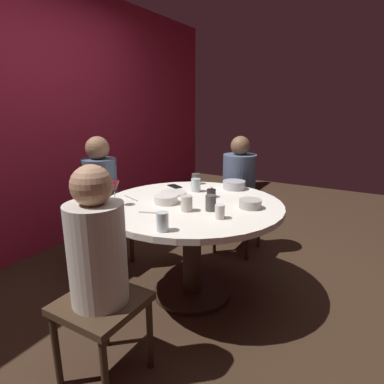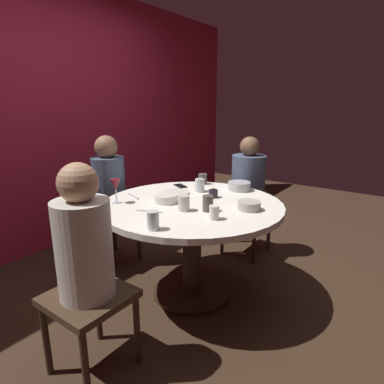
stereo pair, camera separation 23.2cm
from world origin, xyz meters
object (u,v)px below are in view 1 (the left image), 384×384
at_px(bowl_small_white, 166,199).
at_px(candle_holder, 211,193).
at_px(seated_diner_left, 97,255).
at_px(wine_glass, 114,188).
at_px(seated_diner_right, 239,182).
at_px(bowl_salad_center, 250,204).
at_px(cup_far_edge, 187,203).
at_px(dinner_plate, 173,193).
at_px(seated_diner_back, 101,189).
at_px(cup_by_left_diner, 220,212).
at_px(cup_by_right_diner, 162,222).
at_px(cell_phone, 175,186).
at_px(cup_center_front, 196,185).
at_px(cup_beside_wine, 211,203).
at_px(cup_near_candle, 196,179).
at_px(bowl_serving_large, 234,185).
at_px(dining_table, 192,223).

bearing_deg(bowl_small_white, candle_holder, -33.90).
xyz_separation_m(seated_diner_left, bowl_small_white, (0.82, 0.16, 0.05)).
distance_m(candle_holder, wine_glass, 0.73).
bearing_deg(bowl_small_white, seated_diner_right, -8.71).
bearing_deg(wine_glass, bowl_salad_center, -63.52).
relative_size(wine_glass, bowl_salad_center, 1.14).
xyz_separation_m(wine_glass, cup_far_edge, (0.15, -0.50, -0.08)).
relative_size(dinner_plate, bowl_salad_center, 1.32).
relative_size(seated_diner_back, cup_by_left_diner, 13.31).
height_order(cup_by_right_diner, cup_far_edge, cup_by_right_diner).
xyz_separation_m(candle_holder, wine_glass, (-0.53, 0.49, 0.10)).
bearing_deg(bowl_small_white, cell_phone, 25.64).
xyz_separation_m(seated_diner_right, bowl_salad_center, (-0.81, -0.41, 0.06)).
xyz_separation_m(cup_center_front, cup_beside_wine, (-0.38, -0.33, 0.00)).
bearing_deg(seated_diner_back, bowl_small_white, -8.05).
relative_size(wine_glass, cup_by_left_diner, 1.99).
distance_m(wine_glass, cup_by_left_diner, 0.77).
bearing_deg(seated_diner_back, cup_beside_wine, -4.75).
xyz_separation_m(bowl_salad_center, cup_by_right_diner, (-0.65, 0.28, 0.03)).
relative_size(seated_diner_right, cup_far_edge, 10.95).
xyz_separation_m(seated_diner_left, cup_near_candle, (1.44, 0.25, 0.07)).
bearing_deg(seated_diner_back, cup_far_edge, -10.46).
bearing_deg(bowl_salad_center, cup_by_left_diner, 163.04).
height_order(candle_holder, dinner_plate, candle_holder).
distance_m(candle_holder, cup_by_right_diner, 0.76).
xyz_separation_m(seated_diner_back, seated_diner_right, (0.91, -0.92, -0.02)).
relative_size(bowl_salad_center, cup_center_front, 1.44).
distance_m(seated_diner_right, bowl_serving_large, 0.41).
relative_size(wine_glass, cup_near_candle, 1.91).
height_order(seated_diner_back, seated_diner_right, seated_diner_back).
distance_m(bowl_small_white, cup_far_edge, 0.23).
relative_size(candle_holder, cup_center_front, 0.77).
xyz_separation_m(dining_table, wine_glass, (-0.33, 0.44, 0.28)).
xyz_separation_m(seated_diner_left, cup_far_edge, (0.75, -0.06, 0.07)).
xyz_separation_m(dinner_plate, bowl_small_white, (-0.24, -0.09, 0.02)).
relative_size(candle_holder, bowl_salad_center, 0.53).
relative_size(seated_diner_right, dinner_plate, 5.63).
distance_m(candle_holder, cup_by_left_diner, 0.48).
height_order(seated_diner_left, cup_center_front, seated_diner_left).
xyz_separation_m(bowl_small_white, cup_near_candle, (0.62, 0.10, 0.02)).
bearing_deg(cup_by_right_diner, cup_far_edge, 9.86).
relative_size(cell_phone, cup_by_left_diner, 1.58).
distance_m(seated_diner_back, cup_beside_wine, 1.12).
relative_size(dining_table, wine_glass, 7.48).
bearing_deg(seated_diner_right, bowl_serving_large, 15.75).
xyz_separation_m(seated_diner_right, bowl_serving_large, (-0.39, -0.11, 0.07)).
distance_m(dining_table, bowl_salad_center, 0.46).
relative_size(seated_diner_back, dinner_plate, 5.78).
bearing_deg(seated_diner_right, cup_center_front, -11.62).
height_order(seated_diner_right, wine_glass, seated_diner_right).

